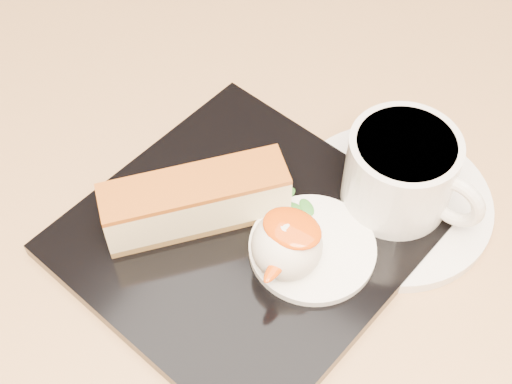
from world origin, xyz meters
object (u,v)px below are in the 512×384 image
Objects in this scene: ice_cream_scoop at (287,245)px; coffee_cup at (402,172)px; saucer at (392,203)px; cheesecake at (195,201)px; table at (268,372)px; dessert_plate at (241,239)px.

ice_cream_scoop is 0.46× the size of coffee_cup.
coffee_cup is (0.00, -0.00, 0.04)m from saucer.
cheesecake is at bearing -136.59° from coffee_cup.
cheesecake is (-0.07, 0.01, 0.19)m from table.
ice_cream_scoop reaches higher than table.
cheesecake is 0.08m from ice_cream_scoop.
coffee_cup reaches higher than ice_cream_scoop.
ice_cream_scoop reaches higher than dessert_plate.
table is at bearing -108.14° from coffee_cup.
dessert_plate is at bearing -131.74° from saucer.
dessert_plate is 1.47× the size of saucer.
dessert_plate is 0.12m from coffee_cup.
dessert_plate is 4.52× the size of ice_cream_scoop.
table is 3.64× the size of dessert_plate.
cheesecake is 2.49× the size of ice_cream_scoop.
ice_cream_scoop is at bearing -47.99° from cheesecake.
ice_cream_scoop is at bearing 73.61° from table.
ice_cream_scoop is (0.00, 0.01, 0.19)m from table.
coffee_cup is at bearing -9.20° from cheesecake.
coffee_cup is at bearing 66.41° from ice_cream_scoop.
dessert_plate reaches higher than table.
ice_cream_scoop is at bearing -112.51° from saucer.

